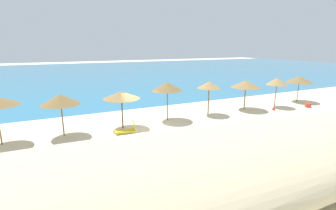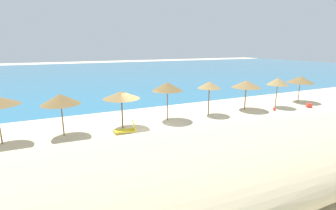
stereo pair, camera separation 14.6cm
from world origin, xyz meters
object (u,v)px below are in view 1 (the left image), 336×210
Objects in this scene: beach_umbrella_5 at (167,87)px; beach_umbrella_7 at (246,84)px; beach_umbrella_3 at (60,99)px; beach_ball at (274,109)px; beach_umbrella_8 at (277,81)px; lounge_chair_0 at (128,129)px; cooler_box at (308,105)px; beach_umbrella_4 at (121,95)px; beach_umbrella_6 at (209,85)px; beach_umbrella_9 at (300,79)px.

beach_umbrella_5 is 7.64m from beach_umbrella_7.
beach_umbrella_3 is 10.08× the size of beach_ball.
beach_umbrella_3 is 0.99× the size of beach_umbrella_8.
lounge_chair_0 is 17.29m from cooler_box.
lounge_chair_0 reaches higher than beach_ball.
beach_umbrella_4 reaches higher than beach_ball.
beach_umbrella_8 is 10.21× the size of beach_ball.
beach_umbrella_5 reaches higher than lounge_chair_0.
beach_umbrella_7 is 6.61m from cooler_box.
beach_umbrella_5 reaches higher than beach_umbrella_6.
beach_ball is at bearing 172.21° from cooler_box.
beach_umbrella_8 is 1.88× the size of lounge_chair_0.
beach_umbrella_7 is 9.79× the size of beach_ball.
beach_umbrella_3 is 5.59× the size of cooler_box.
beach_umbrella_4 is at bearing -1.12° from beach_umbrella_3.
beach_umbrella_7 reaches higher than lounge_chair_0.
beach_ball is at bearing -76.93° from lounge_chair_0.
beach_ball is 0.55× the size of cooler_box.
beach_umbrella_7 is 1.00× the size of beach_umbrella_9.
beach_umbrella_5 reaches higher than beach_umbrella_7.
beach_umbrella_9 is at bearing 60.14° from cooler_box.
lounge_chair_0 is at bearing -22.19° from beach_umbrella_3.
beach_umbrella_3 is 11.16m from beach_umbrella_6.
lounge_chair_0 is at bearing -166.24° from beach_umbrella_6.
beach_umbrella_5 is at bearing 179.79° from beach_umbrella_7.
beach_umbrella_3 reaches higher than beach_umbrella_9.
beach_umbrella_7 is 3.36m from beach_ball.
beach_umbrella_5 reaches higher than cooler_box.
lounge_chair_0 is at bearing -178.10° from beach_ball.
beach_umbrella_4 is 0.95× the size of beach_umbrella_8.
beach_umbrella_9 is at bearing 1.25° from beach_umbrella_7.
beach_umbrella_8 is at bearing -2.71° from beach_umbrella_5.
beach_umbrella_6 is 10.30m from cooler_box.
beach_umbrella_6 reaches higher than beach_umbrella_3.
beach_umbrella_7 is 5.43× the size of cooler_box.
beach_umbrella_5 is at bearing -51.97° from lounge_chair_0.
beach_umbrella_3 is 1.86× the size of lounge_chair_0.
beach_umbrella_9 reaches higher than cooler_box.
beach_ball is (13.41, -1.00, -2.20)m from beach_umbrella_4.
beach_umbrella_9 is (3.90, 0.64, -0.12)m from beach_umbrella_8.
beach_umbrella_8 reaches higher than beach_umbrella_3.
beach_ball is (17.20, -1.07, -2.24)m from beach_umbrella_3.
beach_umbrella_8 is 2.68m from beach_ball.
beach_umbrella_4 is 17.42m from cooler_box.
beach_umbrella_5 is at bearing 6.72° from beach_umbrella_4.
beach_umbrella_3 is at bearing 78.98° from lounge_chair_0.
beach_umbrella_3 is at bearing -177.28° from beach_umbrella_5.
beach_ball is at bearing -8.29° from beach_umbrella_5.
beach_umbrella_4 is at bearing -177.10° from beach_umbrella_6.
beach_umbrella_7 is at bearing -0.21° from beach_umbrella_5.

